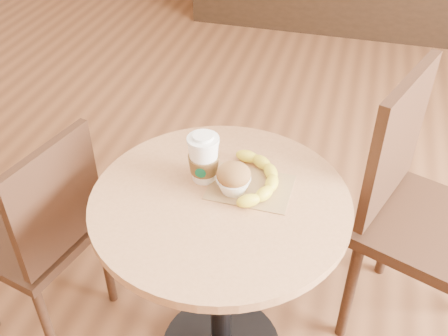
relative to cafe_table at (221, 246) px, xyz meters
name	(u,v)px	position (x,y,z in m)	size (l,w,h in m)	color
cafe_table	(221,246)	(0.00, 0.00, 0.00)	(0.75, 0.75, 0.75)	black
chair_left	(43,232)	(-0.62, -0.03, -0.08)	(0.45, 0.45, 0.86)	#382013
chair_right	(421,210)	(0.60, 0.33, 0.01)	(0.58, 0.58, 1.02)	#382013
kraft_bag	(250,187)	(0.07, 0.07, 0.20)	(0.24, 0.18, 0.00)	#967348
coffee_cup	(204,159)	(-0.07, 0.08, 0.27)	(0.09, 0.09, 0.16)	white
muffin	(233,178)	(0.03, 0.04, 0.25)	(0.10, 0.10, 0.09)	white
banana	(256,179)	(0.08, 0.09, 0.22)	(0.17, 0.27, 0.04)	yellow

